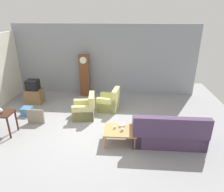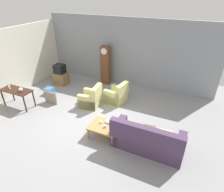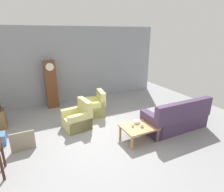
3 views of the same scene
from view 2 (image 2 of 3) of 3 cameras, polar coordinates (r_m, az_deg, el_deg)
name	(u,v)px [view 2 (image 2 of 3)]	position (r m, az deg, el deg)	size (l,w,h in m)	color
ground_plane	(91,120)	(7.14, -6.49, -7.28)	(10.40, 10.40, 0.00)	gray
garage_door_wall	(126,52)	(9.37, 4.35, 12.98)	(8.40, 0.16, 3.20)	gray
pegboard_wall_left	(9,64)	(9.40, -28.65, 8.48)	(0.12, 6.40, 2.88)	silver
couch_floral	(147,140)	(5.85, 10.47, -12.91)	(2.11, 0.90, 1.04)	#4C3856
armchair_olive_near	(91,99)	(7.85, -6.34, -0.89)	(0.87, 0.85, 0.92)	#CCC67A
armchair_olive_far	(117,95)	(8.06, 1.44, 0.19)	(0.90, 0.87, 0.92)	#D5D47C
coffee_table_wood	(105,127)	(6.21, -2.26, -9.33)	(0.96, 0.76, 0.43)	#B27F47
console_table_dark	(17,92)	(8.50, -26.76, 1.03)	(1.30, 0.56, 0.76)	#381E14
grandfather_clock	(105,65)	(9.49, -1.99, 9.23)	(0.44, 0.30, 1.92)	brown
tv_stand_cabinet	(61,78)	(9.98, -15.11, 5.17)	(0.68, 0.52, 0.62)	brown
tv_crt	(60,69)	(9.78, -15.51, 7.92)	(0.48, 0.44, 0.42)	black
framed_picture_leaning	(51,98)	(8.38, -18.02, -0.47)	(0.60, 0.05, 0.53)	gray
storage_box_blue	(49,91)	(9.20, -18.35, 1.43)	(0.37, 0.36, 0.30)	teal
glass_dome_cloche	(21,90)	(8.20, -25.80, 1.77)	(0.16, 0.16, 0.16)	silver
cup_white_porcelain	(101,122)	(6.25, -3.36, -7.85)	(0.07, 0.07, 0.09)	white
cup_blue_rimmed	(105,126)	(6.08, -2.10, -9.06)	(0.09, 0.09, 0.09)	silver
bowl_white_stacked	(108,122)	(6.27, -1.08, -7.72)	(0.19, 0.19, 0.08)	white
wine_glass_tall	(8,84)	(8.78, -28.81, 3.07)	(0.07, 0.07, 0.18)	silver
wine_glass_mid	(9,86)	(8.62, -28.51, 2.76)	(0.07, 0.07, 0.20)	silver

